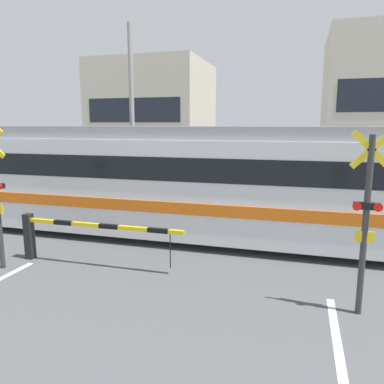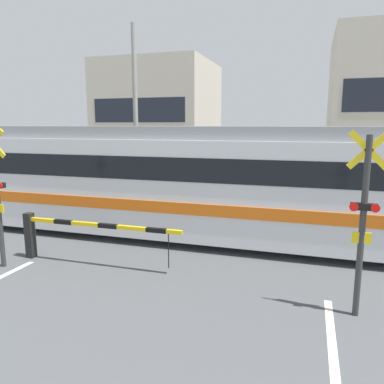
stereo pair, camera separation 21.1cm
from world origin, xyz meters
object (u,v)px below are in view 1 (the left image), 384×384
object	(u,v)px
crossing_barrier_near	(67,231)
crossing_barrier_far	(294,199)
commuter_train	(139,177)
crossing_signal_right	(366,216)
pedestrian	(242,181)

from	to	relation	value
crossing_barrier_near	crossing_barrier_far	distance (m)	7.93
crossing_barrier_far	commuter_train	bearing A→B (deg)	-149.08
crossing_signal_right	crossing_barrier_near	bearing A→B (deg)	173.67
commuter_train	pedestrian	bearing A→B (deg)	65.54
pedestrian	crossing_barrier_near	bearing A→B (deg)	-110.02
commuter_train	crossing_barrier_far	bearing A→B (deg)	30.92
commuter_train	crossing_signal_right	distance (m)	7.12
pedestrian	crossing_barrier_far	bearing A→B (deg)	-49.15
crossing_signal_right	commuter_train	bearing A→B (deg)	147.94
crossing_barrier_far	crossing_signal_right	distance (m)	6.81
crossing_barrier_near	crossing_signal_right	xyz separation A→B (m)	(6.65, -0.74, 1.03)
commuter_train	crossing_barrier_far	world-z (taller)	commuter_train
crossing_barrier_near	crossing_barrier_far	size ratio (longest dim) A/B	1.00
crossing_signal_right	pedestrian	xyz separation A→B (m)	(-3.57, 9.20, -0.83)
crossing_barrier_near	crossing_signal_right	size ratio (longest dim) A/B	1.28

